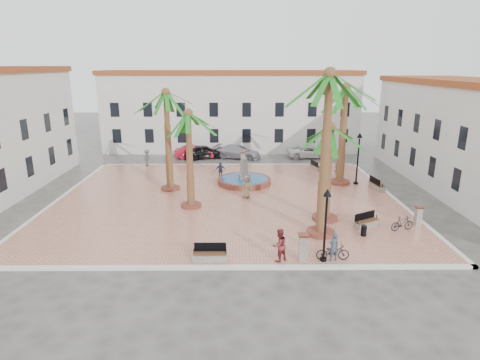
# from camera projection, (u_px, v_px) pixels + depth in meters

# --- Properties ---
(ground) EXTENTS (120.00, 120.00, 0.00)m
(ground) POSITION_uv_depth(u_px,v_px,m) (227.00, 200.00, 31.15)
(ground) COLOR #56544F
(ground) RESTS_ON ground
(plaza) EXTENTS (26.00, 22.00, 0.15)m
(plaza) POSITION_uv_depth(u_px,v_px,m) (227.00, 199.00, 31.13)
(plaza) COLOR tan
(plaza) RESTS_ON ground
(kerb_n) EXTENTS (26.30, 0.30, 0.16)m
(kerb_n) POSITION_uv_depth(u_px,v_px,m) (230.00, 165.00, 41.70)
(kerb_n) COLOR silver
(kerb_n) RESTS_ON ground
(kerb_s) EXTENTS (26.30, 0.30, 0.16)m
(kerb_s) POSITION_uv_depth(u_px,v_px,m) (222.00, 268.00, 20.56)
(kerb_s) COLOR silver
(kerb_s) RESTS_ON ground
(kerb_e) EXTENTS (0.30, 22.30, 0.16)m
(kerb_e) POSITION_uv_depth(u_px,v_px,m) (394.00, 198.00, 31.22)
(kerb_e) COLOR silver
(kerb_e) RESTS_ON ground
(kerb_w) EXTENTS (0.30, 22.30, 0.16)m
(kerb_w) POSITION_uv_depth(u_px,v_px,m) (60.00, 199.00, 31.04)
(kerb_w) COLOR silver
(kerb_w) RESTS_ON ground
(building_north) EXTENTS (30.40, 7.40, 9.50)m
(building_north) POSITION_uv_depth(u_px,v_px,m) (231.00, 110.00, 49.05)
(building_north) COLOR silver
(building_north) RESTS_ON ground
(building_east) EXTENTS (7.40, 26.40, 9.00)m
(building_east) POSITION_uv_depth(u_px,v_px,m) (477.00, 138.00, 31.97)
(building_east) COLOR silver
(building_east) RESTS_ON ground
(fountain) EXTENTS (4.62, 4.62, 2.39)m
(fountain) POSITION_uv_depth(u_px,v_px,m) (244.00, 180.00, 34.85)
(fountain) COLOR brown
(fountain) RESTS_ON plaza
(palm_nw) EXTENTS (5.01, 5.01, 8.26)m
(palm_nw) POSITION_uv_depth(u_px,v_px,m) (166.00, 103.00, 31.33)
(palm_nw) COLOR brown
(palm_nw) RESTS_ON plaza
(palm_sw) EXTENTS (4.75, 4.75, 7.09)m
(palm_sw) POSITION_uv_depth(u_px,v_px,m) (188.00, 125.00, 27.56)
(palm_sw) COLOR brown
(palm_sw) RESTS_ON plaza
(palm_s) EXTENTS (5.50, 5.50, 9.85)m
(palm_s) POSITION_uv_depth(u_px,v_px,m) (329.00, 92.00, 22.08)
(palm_s) COLOR brown
(palm_s) RESTS_ON plaza
(palm_e) EXTENTS (5.36, 5.36, 6.54)m
(palm_e) POSITION_uv_depth(u_px,v_px,m) (329.00, 140.00, 25.31)
(palm_e) COLOR brown
(palm_e) RESTS_ON plaza
(palm_ne) EXTENTS (5.70, 5.70, 8.58)m
(palm_ne) POSITION_uv_depth(u_px,v_px,m) (345.00, 99.00, 32.95)
(palm_ne) COLOR brown
(palm_ne) RESTS_ON plaza
(bench_s) EXTENTS (1.79, 0.55, 0.94)m
(bench_s) POSITION_uv_depth(u_px,v_px,m) (210.00, 256.00, 21.06)
(bench_s) COLOR gray
(bench_s) RESTS_ON plaza
(bench_se) EXTENTS (1.83, 1.35, 0.94)m
(bench_se) POSITION_uv_depth(u_px,v_px,m) (367.00, 223.00, 25.45)
(bench_se) COLOR gray
(bench_se) RESTS_ON plaza
(bench_e) EXTENTS (0.85, 1.95, 0.99)m
(bench_e) POSITION_uv_depth(u_px,v_px,m) (377.00, 186.00, 33.28)
(bench_e) COLOR gray
(bench_e) RESTS_ON plaza
(bench_ne) EXTENTS (0.95, 1.76, 0.89)m
(bench_ne) POSITION_uv_depth(u_px,v_px,m) (316.00, 167.00, 39.46)
(bench_ne) COLOR gray
(bench_ne) RESTS_ON plaza
(lamppost_s) EXTENTS (0.43, 0.43, 3.98)m
(lamppost_s) POSITION_uv_depth(u_px,v_px,m) (326.00, 213.00, 20.41)
(lamppost_s) COLOR black
(lamppost_s) RESTS_ON plaza
(lamppost_e) EXTENTS (0.49, 0.49, 4.50)m
(lamppost_e) POSITION_uv_depth(u_px,v_px,m) (359.00, 149.00, 33.95)
(lamppost_e) COLOR black
(lamppost_e) RESTS_ON plaza
(bollard_se) EXTENTS (0.57, 0.57, 1.51)m
(bollard_se) POSITION_uv_depth(u_px,v_px,m) (303.00, 247.00, 20.93)
(bollard_se) COLOR gray
(bollard_se) RESTS_ON plaza
(bollard_n) EXTENTS (0.60, 0.60, 1.43)m
(bollard_n) POSITION_uv_depth(u_px,v_px,m) (243.00, 159.00, 40.91)
(bollard_n) COLOR gray
(bollard_n) RESTS_ON plaza
(bollard_e) EXTENTS (0.47, 0.47, 1.26)m
(bollard_e) POSITION_uv_depth(u_px,v_px,m) (418.00, 216.00, 25.66)
(bollard_e) COLOR gray
(bollard_e) RESTS_ON plaza
(litter_bin) EXTENTS (0.34, 0.34, 0.66)m
(litter_bin) POSITION_uv_depth(u_px,v_px,m) (364.00, 231.00, 24.14)
(litter_bin) COLOR black
(litter_bin) RESTS_ON plaza
(cyclist_a) EXTENTS (0.67, 0.54, 1.59)m
(cyclist_a) POSITION_uv_depth(u_px,v_px,m) (334.00, 247.00, 20.94)
(cyclist_a) COLOR #373F50
(cyclist_a) RESTS_ON plaza
(bicycle_a) EXTENTS (1.75, 0.62, 0.92)m
(bicycle_a) POSITION_uv_depth(u_px,v_px,m) (333.00, 252.00, 21.11)
(bicycle_a) COLOR black
(bicycle_a) RESTS_ON plaza
(cyclist_b) EXTENTS (1.10, 1.05, 1.79)m
(cyclist_b) POSITION_uv_depth(u_px,v_px,m) (279.00, 245.00, 20.89)
(cyclist_b) COLOR maroon
(cyclist_b) RESTS_ON plaza
(bicycle_b) EXTENTS (1.62, 0.81, 0.94)m
(bicycle_b) POSITION_uv_depth(u_px,v_px,m) (402.00, 223.00, 24.87)
(bicycle_b) COLOR black
(bicycle_b) RESTS_ON plaza
(pedestrian_fountain_a) EXTENTS (1.02, 0.94, 1.75)m
(pedestrian_fountain_a) POSITION_uv_depth(u_px,v_px,m) (246.00, 187.00, 30.96)
(pedestrian_fountain_a) COLOR gray
(pedestrian_fountain_a) RESTS_ON plaza
(pedestrian_fountain_b) EXTENTS (0.94, 0.47, 1.55)m
(pedestrian_fountain_b) POSITION_uv_depth(u_px,v_px,m) (220.00, 170.00, 36.20)
(pedestrian_fountain_b) COLOR #2E3455
(pedestrian_fountain_b) RESTS_ON plaza
(pedestrian_north) EXTENTS (0.92, 1.24, 1.71)m
(pedestrian_north) POSITION_uv_depth(u_px,v_px,m) (147.00, 158.00, 40.81)
(pedestrian_north) COLOR #4D4C51
(pedestrian_north) RESTS_ON plaza
(pedestrian_east) EXTENTS (0.86, 1.74, 1.79)m
(pedestrian_east) POSITION_uv_depth(u_px,v_px,m) (338.00, 171.00, 35.65)
(pedestrian_east) COLOR #726959
(pedestrian_east) RESTS_ON plaza
(car_black) EXTENTS (4.87, 3.26, 1.54)m
(car_black) POSITION_uv_depth(u_px,v_px,m) (204.00, 152.00, 44.74)
(car_black) COLOR black
(car_black) RESTS_ON ground
(car_red) EXTENTS (4.41, 1.70, 1.43)m
(car_red) POSITION_uv_depth(u_px,v_px,m) (194.00, 152.00, 44.85)
(car_red) COLOR #AE152A
(car_red) RESTS_ON ground
(car_silver) EXTENTS (5.42, 3.43, 1.46)m
(car_silver) POSITION_uv_depth(u_px,v_px,m) (238.00, 152.00, 44.86)
(car_silver) COLOR #9E9DA5
(car_silver) RESTS_ON ground
(car_white) EXTENTS (4.98, 2.53, 1.35)m
(car_white) POSITION_uv_depth(u_px,v_px,m) (309.00, 152.00, 45.18)
(car_white) COLOR white
(car_white) RESTS_ON ground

